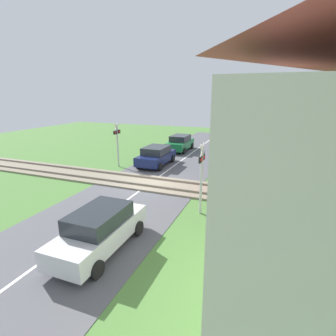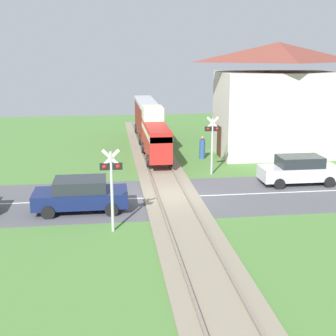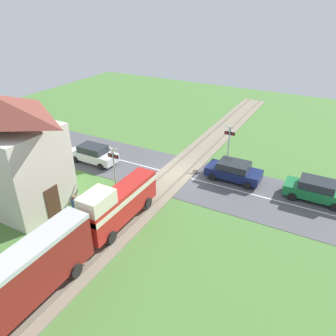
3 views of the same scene
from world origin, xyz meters
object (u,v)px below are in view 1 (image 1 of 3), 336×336
object	(u,v)px
car_far_side	(100,229)
pedestrian_by_station	(294,215)
car_near_crossing	(156,156)
crossing_signal_west_approach	(117,139)
crossing_signal_east_approach	(201,170)
car_behind_queue	(180,143)

from	to	relation	value
car_far_side	pedestrian_by_station	distance (m)	7.84
car_near_crossing	crossing_signal_west_approach	xyz separation A→B (m)	(1.42, -2.65, 1.39)
crossing_signal_west_approach	crossing_signal_east_approach	bearing A→B (deg)	54.06
pedestrian_by_station	car_far_side	bearing A→B (deg)	-58.93
car_far_side	pedestrian_by_station	bearing A→B (deg)	121.07
car_behind_queue	car_near_crossing	bearing A→B (deg)	0.00
pedestrian_by_station	car_behind_queue	bearing A→B (deg)	-144.88
crossing_signal_west_approach	car_near_crossing	bearing A→B (deg)	118.10
car_behind_queue	crossing_signal_west_approach	bearing A→B (deg)	-19.60
car_near_crossing	car_far_side	size ratio (longest dim) A/B	0.99
crossing_signal_east_approach	pedestrian_by_station	distance (m)	4.33
car_far_side	crossing_signal_east_approach	bearing A→B (deg)	148.32
pedestrian_by_station	car_near_crossing	bearing A→B (deg)	-128.40
crossing_signal_west_approach	pedestrian_by_station	size ratio (longest dim) A/B	2.23
car_near_crossing	crossing_signal_east_approach	xyz separation A→B (m)	(7.35, 5.53, 1.39)
car_near_crossing	car_behind_queue	size ratio (longest dim) A/B	1.00
car_near_crossing	crossing_signal_east_approach	distance (m)	9.31
car_far_side	crossing_signal_east_approach	xyz separation A→B (m)	(-4.30, 2.65, 1.37)
car_behind_queue	pedestrian_by_station	distance (m)	16.68
car_far_side	crossing_signal_west_approach	distance (m)	11.72
car_far_side	car_behind_queue	bearing A→B (deg)	-170.75
car_near_crossing	pedestrian_by_station	distance (m)	12.25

